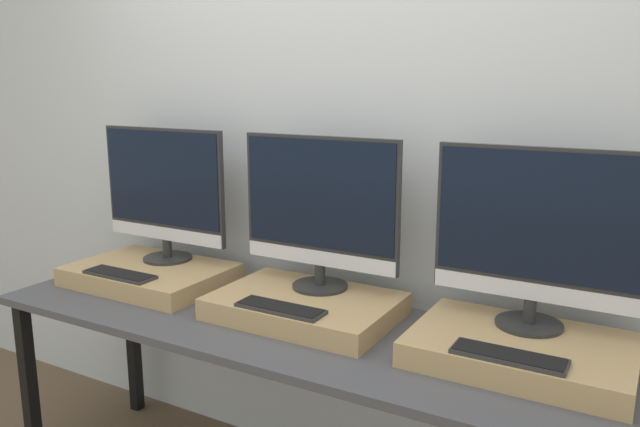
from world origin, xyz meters
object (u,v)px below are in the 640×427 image
keyboard_left (120,274)px  monitor_center (320,208)px  monitor_left (164,190)px  keyboard_center (280,308)px  monitor_right (536,232)px  keyboard_right (509,356)px

keyboard_left → monitor_center: bearing=19.6°
keyboard_left → monitor_center: 0.87m
monitor_center → monitor_left: bearing=180.0°
keyboard_left → keyboard_center: (0.77, 0.00, 0.00)m
monitor_right → keyboard_right: size_ratio=1.99×
monitor_left → monitor_right: 1.53m
monitor_left → keyboard_left: 0.41m
keyboard_center → keyboard_right: same height
monitor_right → keyboard_right: monitor_right is taller
monitor_center → keyboard_right: (0.77, -0.27, -0.30)m
keyboard_left → monitor_right: 1.59m
monitor_right → keyboard_right: (0.00, -0.27, -0.30)m
monitor_center → keyboard_center: (0.00, -0.27, -0.30)m
monitor_left → monitor_center: bearing=0.0°
monitor_left → keyboard_left: monitor_left is taller
monitor_left → keyboard_center: size_ratio=1.99×
keyboard_left → keyboard_right: size_ratio=1.00×
monitor_center → monitor_right: (0.77, 0.00, 0.00)m
monitor_left → keyboard_right: (1.53, -0.27, -0.30)m
keyboard_center → monitor_center: bearing=90.0°
keyboard_center → monitor_right: monitor_right is taller
monitor_left → monitor_center: (0.77, 0.00, 0.00)m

